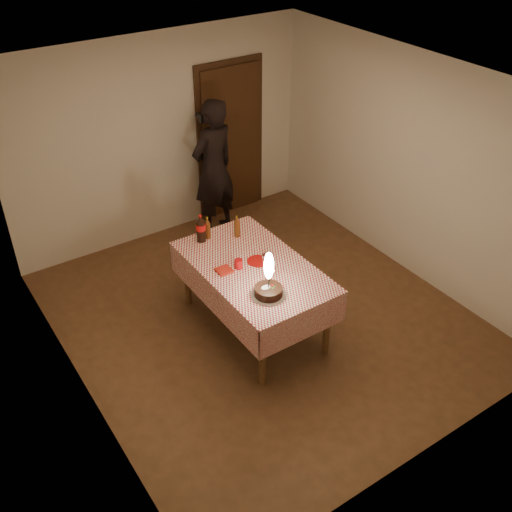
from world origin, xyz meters
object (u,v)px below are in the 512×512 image
cola_bottle (201,228)px  amber_bottle_right (237,227)px  birthday_cake (269,285)px  amber_bottle_left (207,228)px  red_cup (239,264)px  clear_cup (265,258)px  red_plate (258,261)px  dining_table (253,274)px  photographer (213,169)px

cola_bottle → amber_bottle_right: size_ratio=1.25×
birthday_cake → amber_bottle_left: (0.03, 1.19, -0.00)m
amber_bottle_right → red_cup: bearing=-120.9°
amber_bottle_right → clear_cup: bearing=-92.7°
amber_bottle_right → red_plate: bearing=-99.2°
dining_table → amber_bottle_right: 0.63m
clear_cup → cola_bottle: bearing=115.4°
dining_table → photographer: bearing=70.8°
red_plate → amber_bottle_left: size_ratio=0.86×
red_cup → amber_bottle_left: 0.67m
cola_bottle → amber_bottle_left: cola_bottle is taller
dining_table → red_cup: bearing=161.2°
birthday_cake → amber_bottle_right: (0.31, 1.04, -0.00)m
amber_bottle_left → dining_table: bearing=-80.9°
clear_cup → cola_bottle: 0.80m
birthday_cake → red_plate: birthday_cake is taller
amber_bottle_left → photographer: (0.79, 1.22, -0.00)m
red_plate → amber_bottle_left: amber_bottle_left is taller
birthday_cake → red_cup: 0.53m
cola_bottle → amber_bottle_left: size_ratio=1.25×
amber_bottle_left → amber_bottle_right: 0.32m
red_cup → cola_bottle: bearing=95.2°
red_plate → photographer: 1.99m
photographer → dining_table: bearing=-109.2°
birthday_cake → photographer: (0.82, 2.41, -0.01)m
amber_bottle_right → photographer: (0.51, 1.37, -0.00)m
clear_cup → photographer: photographer is taller
red_plate → photographer: bearing=72.6°
birthday_cake → red_cup: (0.00, 0.53, -0.07)m
clear_cup → cola_bottle: (-0.34, 0.71, 0.11)m
birthday_cake → red_plate: size_ratio=2.19×
red_plate → clear_cup: 0.09m
red_plate → amber_bottle_left: (-0.19, 0.68, 0.11)m
red_plate → clear_cup: (0.06, -0.05, 0.04)m
photographer → amber_bottle_left: bearing=-123.0°
cola_bottle → amber_bottle_left: bearing=9.6°
red_cup → amber_bottle_right: (0.31, 0.51, 0.07)m
clear_cup → amber_bottle_left: 0.77m
cola_bottle → photographer: size_ratio=0.17×
amber_bottle_left → amber_bottle_right: same height
birthday_cake → red_plate: bearing=66.4°
amber_bottle_left → red_plate: bearing=-74.0°
cola_bottle → amber_bottle_right: (0.37, -0.14, -0.03)m
clear_cup → amber_bottle_left: amber_bottle_left is taller
birthday_cake → dining_table: bearing=73.0°
birthday_cake → amber_bottle_right: birthday_cake is taller
birthday_cake → amber_bottle_left: 1.19m
dining_table → photographer: (0.67, 1.93, 0.22)m
red_plate → amber_bottle_right: 0.54m
red_plate → cola_bottle: 0.73m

